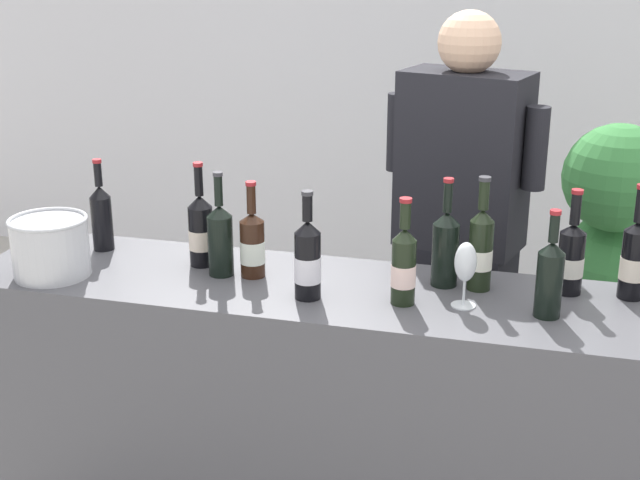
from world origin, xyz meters
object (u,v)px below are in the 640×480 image
at_px(wine_bottle_7, 404,265).
at_px(wine_bottle_10, 201,230).
at_px(wine_bottle_1, 550,277).
at_px(wine_bottle_2, 101,215).
at_px(wine_bottle_4, 252,244).
at_px(wine_bottle_3, 571,258).
at_px(wine_bottle_8, 308,260).
at_px(wine_bottle_5, 445,246).
at_px(potted_shrub, 622,239).
at_px(wine_bottle_11, 481,248).
at_px(wine_bottle_9, 634,259).
at_px(ice_bucket, 50,246).
at_px(person_server, 458,259).
at_px(wine_bottle_0, 220,238).
at_px(wine_glass, 465,265).

relative_size(wine_bottle_7, wine_bottle_10, 0.93).
xyz_separation_m(wine_bottle_1, wine_bottle_2, (-1.48, 0.18, 0.00)).
bearing_deg(wine_bottle_4, wine_bottle_3, 6.88).
xyz_separation_m(wine_bottle_1, wine_bottle_8, (-0.69, -0.05, 0.00)).
height_order(wine_bottle_5, wine_bottle_10, wine_bottle_10).
bearing_deg(wine_bottle_3, potted_shrub, 78.12).
distance_m(wine_bottle_11, potted_shrub, 1.30).
bearing_deg(wine_bottle_7, wine_bottle_9, 18.72).
relative_size(wine_bottle_10, ice_bucket, 1.40).
xyz_separation_m(wine_bottle_10, wine_bottle_11, (0.89, 0.03, 0.01)).
xyz_separation_m(wine_bottle_9, person_server, (-0.56, 0.46, -0.22)).
relative_size(wine_bottle_1, wine_bottle_9, 0.90).
relative_size(wine_bottle_0, person_server, 0.19).
distance_m(wine_bottle_8, potted_shrub, 1.71).
bearing_deg(wine_bottle_7, wine_bottle_8, -173.40).
xyz_separation_m(wine_bottle_1, wine_bottle_4, (-0.90, 0.08, -0.01)).
xyz_separation_m(wine_bottle_0, wine_bottle_10, (-0.09, 0.07, -0.00)).
height_order(wine_bottle_11, ice_bucket, wine_bottle_11).
height_order(wine_bottle_1, wine_bottle_10, wine_bottle_10).
bearing_deg(wine_bottle_11, wine_bottle_4, -173.65).
distance_m(wine_bottle_7, wine_bottle_10, 0.70).
height_order(wine_bottle_1, ice_bucket, wine_bottle_1).
relative_size(wine_bottle_3, wine_bottle_5, 0.95).
height_order(wine_bottle_2, wine_glass, wine_bottle_2).
distance_m(wine_bottle_1, wine_bottle_2, 1.49).
xyz_separation_m(wine_bottle_0, wine_bottle_3, (1.06, 0.13, -0.01)).
bearing_deg(wine_bottle_9, wine_bottle_0, -173.55).
bearing_deg(wine_bottle_0, wine_bottle_8, -19.24).
bearing_deg(wine_bottle_11, wine_bottle_9, 6.24).
distance_m(wine_bottle_1, person_server, 0.77).
distance_m(wine_bottle_1, wine_bottle_4, 0.91).
bearing_deg(potted_shrub, wine_glass, -112.05).
bearing_deg(wine_bottle_11, wine_bottle_1, -37.10).
height_order(wine_bottle_0, ice_bucket, wine_bottle_0).
distance_m(wine_bottle_0, wine_glass, 0.77).
relative_size(wine_bottle_11, potted_shrub, 0.28).
xyz_separation_m(wine_bottle_5, person_server, (-0.01, 0.50, -0.22)).
xyz_separation_m(wine_bottle_1, person_server, (-0.32, 0.66, -0.22)).
height_order(wine_bottle_7, wine_bottle_9, wine_bottle_9).
bearing_deg(wine_bottle_4, wine_bottle_0, -171.92).
relative_size(wine_bottle_8, wine_bottle_10, 0.96).
bearing_deg(wine_bottle_7, wine_bottle_10, 168.19).
xyz_separation_m(wine_bottle_8, potted_shrub, (0.98, 1.36, -0.30)).
relative_size(wine_bottle_7, person_server, 0.19).
distance_m(wine_bottle_2, potted_shrub, 2.13).
relative_size(wine_bottle_1, wine_bottle_3, 0.97).
relative_size(wine_bottle_0, wine_bottle_11, 0.95).
bearing_deg(wine_glass, wine_bottle_11, 78.76).
height_order(wine_glass, potted_shrub, potted_shrub).
height_order(wine_bottle_1, wine_glass, wine_bottle_1).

